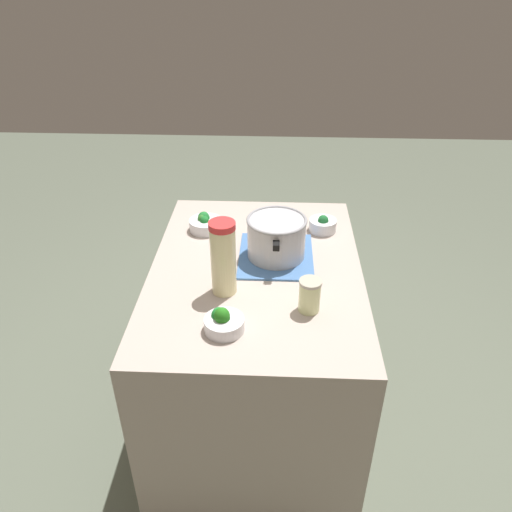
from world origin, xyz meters
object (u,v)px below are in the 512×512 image
broccoli_bowl_back (323,224)px  lemonade_pitcher (223,258)px  cooking_pot (276,236)px  broccoli_bowl_center (205,224)px  mason_jar (310,295)px  broccoli_bowl_front (223,322)px

broccoli_bowl_back → lemonade_pitcher: bearing=-39.8°
cooking_pot → broccoli_bowl_back: bearing=138.0°
cooking_pot → lemonade_pitcher: bearing=-37.5°
cooking_pot → broccoli_bowl_center: bearing=-123.6°
lemonade_pitcher → mason_jar: bearing=72.3°
broccoli_bowl_center → broccoli_bowl_back: 0.50m
mason_jar → broccoli_bowl_back: mason_jar is taller
broccoli_bowl_center → broccoli_bowl_back: (-0.02, 0.50, 0.00)m
lemonade_pitcher → broccoli_bowl_center: bearing=-164.0°
cooking_pot → lemonade_pitcher: (0.23, -0.18, 0.05)m
broccoli_bowl_front → broccoli_bowl_center: (-0.64, -0.14, -0.00)m
cooking_pot → broccoli_bowl_back: cooking_pot is taller
broccoli_bowl_front → broccoli_bowl_center: 0.66m
mason_jar → broccoli_bowl_center: mason_jar is taller
cooking_pot → broccoli_bowl_front: (0.44, -0.16, -0.06)m
broccoli_bowl_back → cooking_pot: bearing=-42.0°
cooking_pot → broccoli_bowl_back: (-0.22, 0.20, -0.06)m
broccoli_bowl_center → mason_jar: bearing=38.3°
lemonade_pitcher → mason_jar: (0.09, 0.29, -0.08)m
mason_jar → cooking_pot: bearing=-160.8°
broccoli_bowl_front → broccoli_bowl_back: 0.75m
broccoli_bowl_back → broccoli_bowl_center: bearing=-88.3°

